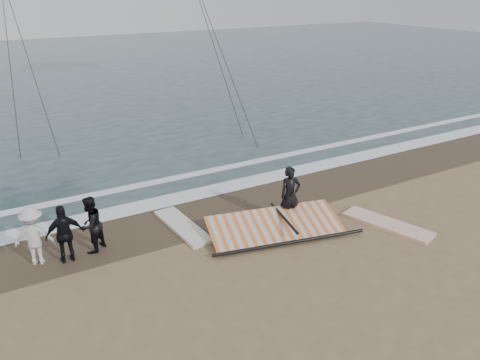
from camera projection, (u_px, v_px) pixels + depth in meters
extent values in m
plane|color=#8C704C|center=(304.00, 280.00, 11.57)|extent=(120.00, 120.00, 0.00)
cube|color=#233838|center=(57.00, 73.00, 37.92)|extent=(120.00, 54.00, 0.02)
cube|color=#4C3D2B|center=(220.00, 209.00, 15.16)|extent=(120.00, 2.80, 0.01)
cube|color=white|center=(201.00, 193.00, 16.27)|extent=(120.00, 0.90, 0.01)
cube|color=white|center=(182.00, 177.00, 17.63)|extent=(120.00, 0.45, 0.01)
imported|color=black|center=(290.00, 195.00, 14.08)|extent=(0.71, 0.53, 1.77)
cube|color=white|center=(387.00, 224.00, 14.10)|extent=(1.53, 2.79, 0.11)
cube|color=silver|center=(183.00, 226.00, 13.99)|extent=(0.88, 2.62, 0.11)
imported|color=black|center=(90.00, 225.00, 12.52)|extent=(0.99, 0.96, 1.60)
imported|color=black|center=(65.00, 234.00, 12.04)|extent=(0.95, 0.41, 1.62)
imported|color=silver|center=(34.00, 236.00, 11.96)|extent=(1.18, 0.92, 1.60)
cube|color=black|center=(258.00, 225.00, 14.04)|extent=(2.74, 1.18, 0.10)
cube|color=orange|center=(275.00, 225.00, 13.56)|extent=(4.13, 2.29, 0.41)
cylinder|color=black|center=(291.00, 242.00, 13.01)|extent=(4.44, 1.05, 0.10)
cylinder|color=black|center=(284.00, 218.00, 13.64)|extent=(0.49, 1.92, 0.08)
cylinder|color=#262626|center=(211.00, 35.00, 24.99)|extent=(0.04, 0.04, 13.27)
cylinder|color=#262626|center=(216.00, 37.00, 24.35)|extent=(0.04, 0.04, 14.49)
cylinder|color=#262626|center=(8.00, 46.00, 23.85)|extent=(0.04, 0.04, 15.65)
cylinder|color=#262626|center=(24.00, 46.00, 23.96)|extent=(0.04, 0.04, 16.06)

